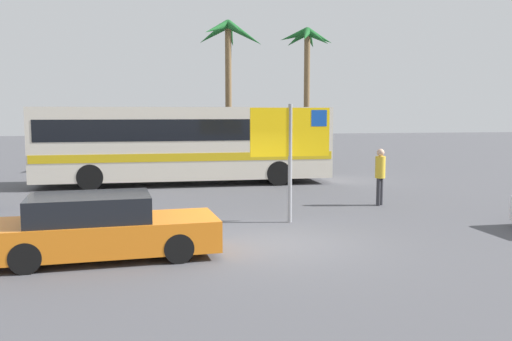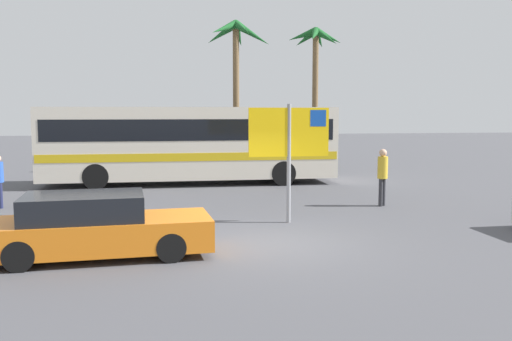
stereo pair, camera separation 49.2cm
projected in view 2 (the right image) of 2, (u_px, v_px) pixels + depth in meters
The scene contains 7 objects.
ground at pixel (268, 243), 12.65m from camera, with size 120.00×120.00×0.00m, color #4C4C51.
bus_front_coach at pixel (190, 141), 22.94m from camera, with size 11.90×2.67×3.17m.
ferry_sign at pixel (291, 137), 14.81m from camera, with size 2.20×0.15×3.20m.
car_orange at pixel (95, 227), 11.41m from camera, with size 4.70×2.04×1.32m.
pedestrian_crossing_lot at pixel (383, 172), 17.56m from camera, with size 0.32×0.32×1.82m.
palm_tree_seaside at pixel (236, 51), 27.96m from camera, with size 3.35×3.78×7.58m.
palm_tree_inland at pixel (316, 56), 29.96m from camera, with size 3.05×2.83×7.52m.
Camera 2 is at (-2.23, -12.20, 3.00)m, focal length 38.92 mm.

